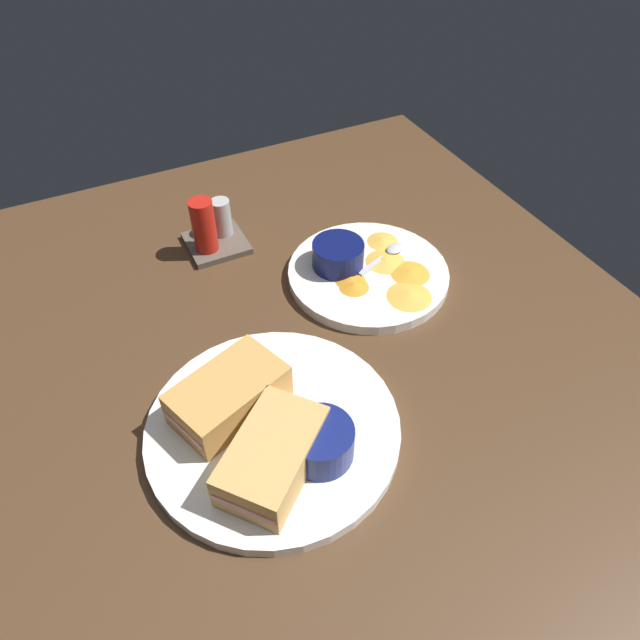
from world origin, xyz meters
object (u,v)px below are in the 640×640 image
object	(u,v)px
plate_sandwich_main	(273,428)
plate_chips_companion	(368,274)
ramekin_dark_sauce	(320,441)
sandwich_half_near	(229,395)
sandwich_half_far	(273,455)
condiment_caddy	(212,230)
spoon_by_gravy_ramekin	(390,252)
ramekin_light_gravy	(338,254)
spoon_by_dark_ramekin	(288,418)

from	to	relation	value
plate_sandwich_main	plate_chips_companion	bearing A→B (deg)	39.17
ramekin_dark_sauce	plate_chips_companion	xyz separation A→B (cm)	(20.06, 24.71, -3.08)
sandwich_half_near	sandwich_half_far	bearing A→B (deg)	-81.49
plate_chips_companion	condiment_caddy	world-z (taller)	condiment_caddy
sandwich_half_far	spoon_by_gravy_ramekin	world-z (taller)	sandwich_half_far
ramekin_dark_sauce	plate_sandwich_main	bearing A→B (deg)	119.51
plate_sandwich_main	sandwich_half_near	size ratio (longest dim) A/B	1.97
sandwich_half_near	ramekin_light_gravy	bearing A→B (deg)	37.20
plate_sandwich_main	sandwich_half_near	xyz separation A→B (cm)	(-3.46, 4.35, 3.20)
spoon_by_dark_ramekin	plate_chips_companion	bearing A→B (deg)	41.73
ramekin_light_gravy	condiment_caddy	size ratio (longest dim) A/B	0.80
spoon_by_gravy_ramekin	ramekin_light_gravy	bearing A→B (deg)	171.57
ramekin_light_gravy	condiment_caddy	world-z (taller)	condiment_caddy
ramekin_light_gravy	spoon_by_gravy_ramekin	distance (cm)	8.52
spoon_by_dark_ramekin	ramekin_light_gravy	xyz separation A→B (cm)	(17.93, 22.14, 1.72)
sandwich_half_far	ramekin_dark_sauce	size ratio (longest dim) A/B	2.02
plate_sandwich_main	ramekin_light_gravy	distance (cm)	29.66
plate_sandwich_main	condiment_caddy	size ratio (longest dim) A/B	3.08
spoon_by_dark_ramekin	spoon_by_gravy_ramekin	bearing A→B (deg)	38.62
sandwich_half_near	spoon_by_dark_ramekin	size ratio (longest dim) A/B	1.50
ramekin_dark_sauce	ramekin_light_gravy	xyz separation A→B (cm)	(16.49, 27.68, -0.20)
sandwich_half_near	spoon_by_gravy_ramekin	bearing A→B (deg)	27.51
sandwich_half_near	plate_chips_companion	size ratio (longest dim) A/B	0.63
sandwich_half_near	spoon_by_gravy_ramekin	xyz separation A→B (cm)	(31.45, 16.38, -2.04)
condiment_caddy	ramekin_light_gravy	bearing A→B (deg)	-44.32
ramekin_dark_sauce	spoon_by_dark_ramekin	size ratio (longest dim) A/B	0.74
spoon_by_gravy_ramekin	sandwich_half_near	bearing A→B (deg)	-152.49
plate_chips_companion	plate_sandwich_main	bearing A→B (deg)	-140.83
plate_sandwich_main	ramekin_light_gravy	world-z (taller)	ramekin_light_gravy
ramekin_light_gravy	spoon_by_gravy_ramekin	bearing A→B (deg)	-8.43
sandwich_half_far	condiment_caddy	distance (cm)	41.97
sandwich_half_near	plate_chips_companion	distance (cm)	30.67
sandwich_half_far	ramekin_light_gravy	size ratio (longest dim) A/B	1.95
sandwich_half_near	ramekin_dark_sauce	bearing A→B (deg)	-56.37
sandwich_half_near	condiment_caddy	world-z (taller)	condiment_caddy
spoon_by_dark_ramekin	condiment_caddy	size ratio (longest dim) A/B	1.04
ramekin_dark_sauce	condiment_caddy	xyz separation A→B (cm)	(1.93, 41.90, -0.48)
ramekin_dark_sauce	ramekin_light_gravy	distance (cm)	32.22
plate_sandwich_main	plate_chips_companion	size ratio (longest dim) A/B	1.23
spoon_by_dark_ramekin	ramekin_light_gravy	size ratio (longest dim) A/B	1.30
ramekin_dark_sauce	spoon_by_dark_ramekin	xyz separation A→B (cm)	(-1.44, 5.54, -1.92)
ramekin_dark_sauce	plate_chips_companion	world-z (taller)	ramekin_dark_sauce
spoon_by_gravy_ramekin	plate_chips_companion	bearing A→B (deg)	-159.57
plate_chips_companion	spoon_by_gravy_ramekin	size ratio (longest dim) A/B	2.44
plate_sandwich_main	condiment_caddy	distance (cm)	36.63
plate_sandwich_main	ramekin_light_gravy	size ratio (longest dim) A/B	3.84
sandwich_half_near	ramekin_dark_sauce	distance (cm)	12.10
sandwich_half_near	plate_chips_companion	world-z (taller)	sandwich_half_near
sandwich_half_near	ramekin_light_gravy	size ratio (longest dim) A/B	1.95
plate_sandwich_main	sandwich_half_near	distance (cm)	6.41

